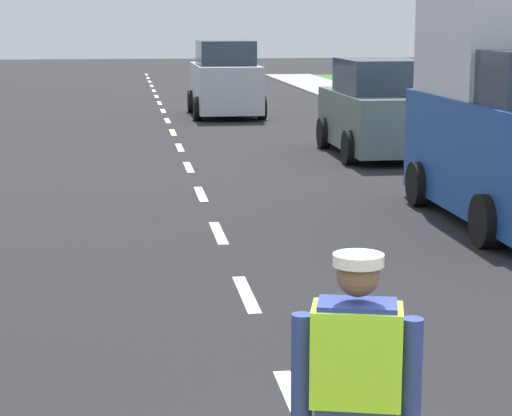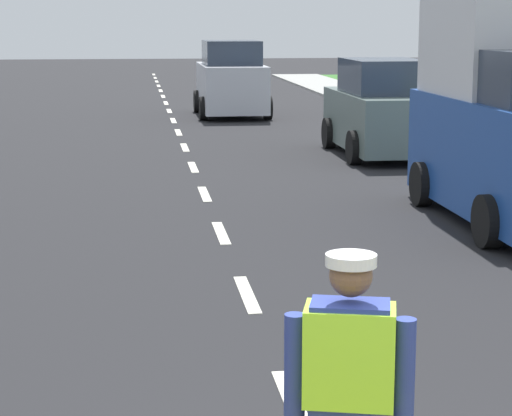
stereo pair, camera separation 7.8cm
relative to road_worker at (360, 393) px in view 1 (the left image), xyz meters
The scene contains 5 objects.
ground_plane 20.43m from the road_worker, 89.87° to the left, with size 96.00×96.00×0.00m, color black.
lane_center_line 24.63m from the road_worker, 89.89° to the left, with size 0.14×46.40×0.01m.
road_worker is the anchor object (origin of this frame).
car_parked_far 15.89m from the road_worker, 75.02° to the left, with size 1.95×4.08×2.02m.
car_outgoing_far 24.43m from the road_worker, 85.69° to the left, with size 2.07×4.06×2.22m.
Camera 1 is at (-1.22, -4.04, 2.82)m, focal length 68.39 mm.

